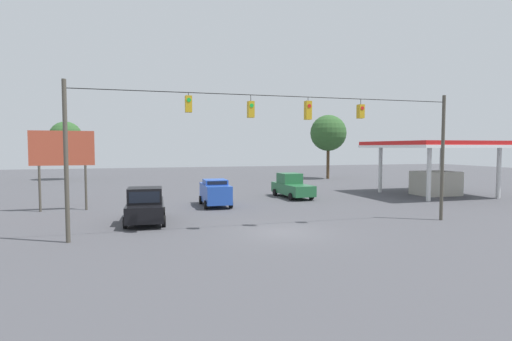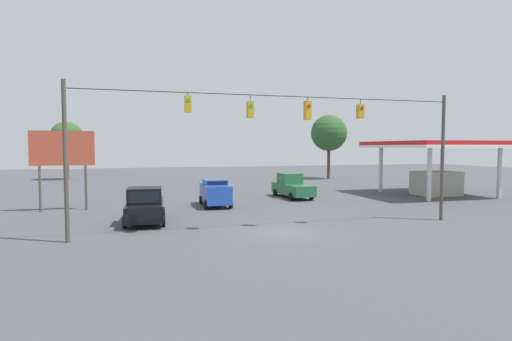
# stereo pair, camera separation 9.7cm
# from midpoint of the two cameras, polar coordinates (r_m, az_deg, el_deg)

# --- Properties ---
(ground_plane) EXTENTS (140.00, 140.00, 0.00)m
(ground_plane) POSITION_cam_midpoint_polar(r_m,az_deg,el_deg) (21.09, 3.86, -8.80)
(ground_plane) COLOR #47474C
(overhead_signal_span) EXTENTS (21.05, 0.38, 7.54)m
(overhead_signal_span) POSITION_cam_midpoint_polar(r_m,az_deg,el_deg) (21.26, 3.31, 4.63)
(overhead_signal_span) COLOR #4C473D
(overhead_signal_span) RESTS_ON ground_plane
(pickup_truck_black_parked_shoulder) EXTENTS (2.45, 5.12, 2.12)m
(pickup_truck_black_parked_shoulder) POSITION_cam_midpoint_polar(r_m,az_deg,el_deg) (24.38, -15.62, -4.94)
(pickup_truck_black_parked_shoulder) COLOR black
(pickup_truck_black_parked_shoulder) RESTS_ON ground_plane
(sedan_blue_withflow_mid) EXTENTS (2.07, 4.27, 2.01)m
(sedan_blue_withflow_mid) POSITION_cam_midpoint_polar(r_m,az_deg,el_deg) (30.23, -5.94, -3.11)
(sedan_blue_withflow_mid) COLOR #234CB2
(sedan_blue_withflow_mid) RESTS_ON ground_plane
(pickup_truck_green_oncoming_far) EXTENTS (2.38, 5.45, 2.12)m
(pickup_truck_green_oncoming_far) POSITION_cam_midpoint_polar(r_m,az_deg,el_deg) (35.38, 5.06, -2.28)
(pickup_truck_green_oncoming_far) COLOR #236038
(pickup_truck_green_oncoming_far) RESTS_ON ground_plane
(traffic_cone_nearest) EXTENTS (0.44, 0.44, 0.70)m
(traffic_cone_nearest) POSITION_cam_midpoint_polar(r_m,az_deg,el_deg) (25.19, -15.10, -6.10)
(traffic_cone_nearest) COLOR orange
(traffic_cone_nearest) RESTS_ON ground_plane
(traffic_cone_second) EXTENTS (0.44, 0.44, 0.70)m
(traffic_cone_second) POSITION_cam_midpoint_polar(r_m,az_deg,el_deg) (28.02, -15.17, -5.15)
(traffic_cone_second) COLOR orange
(traffic_cone_second) RESTS_ON ground_plane
(traffic_cone_third) EXTENTS (0.44, 0.44, 0.70)m
(traffic_cone_third) POSITION_cam_midpoint_polar(r_m,az_deg,el_deg) (31.15, -15.38, -4.31)
(traffic_cone_third) COLOR orange
(traffic_cone_third) RESTS_ON ground_plane
(gas_station) EXTENTS (10.42, 9.98, 4.98)m
(gas_station) POSITION_cam_midpoint_polar(r_m,az_deg,el_deg) (40.50, 24.29, 1.93)
(gas_station) COLOR red
(gas_station) RESTS_ON ground_plane
(roadside_billboard) EXTENTS (4.20, 0.16, 5.58)m
(roadside_billboard) POSITION_cam_midpoint_polar(r_m,az_deg,el_deg) (30.78, -26.04, 2.28)
(roadside_billboard) COLOR #4C473D
(roadside_billboard) RESTS_ON ground_plane
(tree_horizon_left) EXTENTS (4.26, 4.26, 7.92)m
(tree_horizon_left) POSITION_cam_midpoint_polar(r_m,az_deg,el_deg) (60.10, -25.57, 4.28)
(tree_horizon_left) COLOR brown
(tree_horizon_left) RESTS_ON ground_plane
(tree_horizon_right) EXTENTS (5.04, 5.04, 8.96)m
(tree_horizon_right) POSITION_cam_midpoint_polar(r_m,az_deg,el_deg) (56.98, 10.24, 5.28)
(tree_horizon_right) COLOR #4C3823
(tree_horizon_right) RESTS_ON ground_plane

